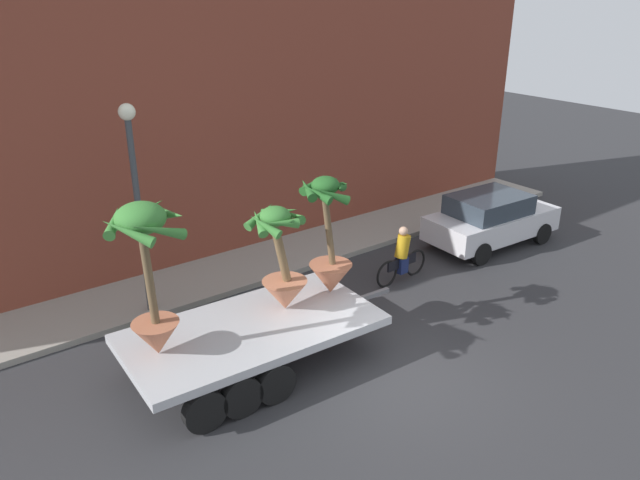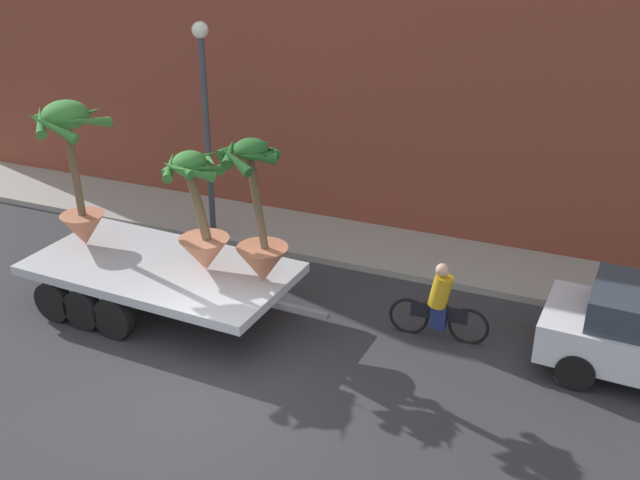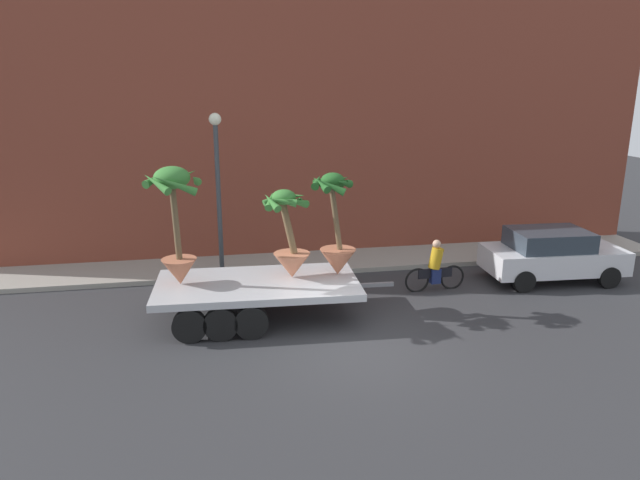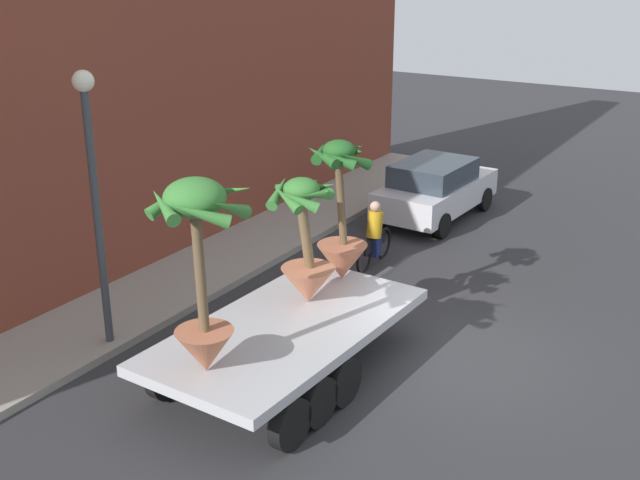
{
  "view_description": "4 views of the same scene",
  "coord_description": "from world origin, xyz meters",
  "px_view_note": "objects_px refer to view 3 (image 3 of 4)",
  "views": [
    {
      "loc": [
        -7.45,
        -7.31,
        7.3
      ],
      "look_at": [
        0.19,
        2.9,
        1.92
      ],
      "focal_mm": 34.54,
      "sensor_mm": 36.0,
      "label": 1
    },
    {
      "loc": [
        5.56,
        -8.37,
        7.37
      ],
      "look_at": [
        0.8,
        2.79,
        1.7
      ],
      "focal_mm": 41.51,
      "sensor_mm": 36.0,
      "label": 2
    },
    {
      "loc": [
        -3.11,
        -11.77,
        5.86
      ],
      "look_at": [
        -0.39,
        2.95,
        1.72
      ],
      "focal_mm": 32.37,
      "sensor_mm": 36.0,
      "label": 3
    },
    {
      "loc": [
        -11.86,
        -4.56,
        6.82
      ],
      "look_at": [
        -0.42,
        2.44,
        1.82
      ],
      "focal_mm": 44.25,
      "sensor_mm": 36.0,
      "label": 4
    }
  ],
  "objects_px": {
    "potted_palm_middle": "(289,240)",
    "street_lamp": "(218,174)",
    "cyclist": "(435,268)",
    "parked_car": "(552,254)",
    "flatbed_trailer": "(249,290)",
    "potted_palm_rear": "(176,222)",
    "potted_palm_front": "(336,234)"
  },
  "relations": [
    {
      "from": "flatbed_trailer",
      "to": "street_lamp",
      "type": "relative_size",
      "value": 1.27
    },
    {
      "from": "flatbed_trailer",
      "to": "cyclist",
      "type": "xyz_separation_m",
      "value": [
        5.41,
        1.09,
        -0.09
      ]
    },
    {
      "from": "potted_palm_front",
      "to": "parked_car",
      "type": "bearing_deg",
      "value": 9.02
    },
    {
      "from": "street_lamp",
      "to": "flatbed_trailer",
      "type": "bearing_deg",
      "value": -79.47
    },
    {
      "from": "potted_palm_middle",
      "to": "parked_car",
      "type": "xyz_separation_m",
      "value": [
        8.1,
        1.11,
        -1.16
      ]
    },
    {
      "from": "cyclist",
      "to": "potted_palm_front",
      "type": "bearing_deg",
      "value": -163.66
    },
    {
      "from": "flatbed_trailer",
      "to": "parked_car",
      "type": "height_order",
      "value": "parked_car"
    },
    {
      "from": "potted_palm_front",
      "to": "street_lamp",
      "type": "bearing_deg",
      "value": 132.78
    },
    {
      "from": "street_lamp",
      "to": "potted_palm_middle",
      "type": "bearing_deg",
      "value": -61.74
    },
    {
      "from": "flatbed_trailer",
      "to": "street_lamp",
      "type": "bearing_deg",
      "value": 100.53
    },
    {
      "from": "potted_palm_middle",
      "to": "street_lamp",
      "type": "bearing_deg",
      "value": 118.26
    },
    {
      "from": "potted_palm_middle",
      "to": "street_lamp",
      "type": "distance_m",
      "value": 3.77
    },
    {
      "from": "potted_palm_front",
      "to": "cyclist",
      "type": "distance_m",
      "value": 3.56
    },
    {
      "from": "potted_palm_middle",
      "to": "parked_car",
      "type": "height_order",
      "value": "potted_palm_middle"
    },
    {
      "from": "street_lamp",
      "to": "potted_palm_rear",
      "type": "bearing_deg",
      "value": -108.74
    },
    {
      "from": "potted_palm_rear",
      "to": "parked_car",
      "type": "xyz_separation_m",
      "value": [
        10.85,
        1.11,
        -1.75
      ]
    },
    {
      "from": "potted_palm_middle",
      "to": "potted_palm_front",
      "type": "xyz_separation_m",
      "value": [
        1.2,
        0.01,
        0.09
      ]
    },
    {
      "from": "flatbed_trailer",
      "to": "potted_palm_rear",
      "type": "relative_size",
      "value": 2.08
    },
    {
      "from": "potted_palm_rear",
      "to": "potted_palm_middle",
      "type": "relative_size",
      "value": 1.28
    },
    {
      "from": "potted_palm_rear",
      "to": "cyclist",
      "type": "xyz_separation_m",
      "value": [
        7.09,
        0.94,
        -1.91
      ]
    },
    {
      "from": "potted_palm_rear",
      "to": "street_lamp",
      "type": "xyz_separation_m",
      "value": [
        1.07,
        3.14,
        0.65
      ]
    },
    {
      "from": "potted_palm_rear",
      "to": "parked_car",
      "type": "relative_size",
      "value": 0.71
    },
    {
      "from": "potted_palm_rear",
      "to": "potted_palm_middle",
      "type": "xyz_separation_m",
      "value": [
        2.75,
        0.01,
        -0.6
      ]
    },
    {
      "from": "potted_palm_middle",
      "to": "cyclist",
      "type": "distance_m",
      "value": 4.63
    },
    {
      "from": "cyclist",
      "to": "parked_car",
      "type": "height_order",
      "value": "parked_car"
    },
    {
      "from": "flatbed_trailer",
      "to": "potted_palm_rear",
      "type": "bearing_deg",
      "value": 174.84
    },
    {
      "from": "potted_palm_front",
      "to": "street_lamp",
      "type": "relative_size",
      "value": 0.55
    },
    {
      "from": "cyclist",
      "to": "street_lamp",
      "type": "relative_size",
      "value": 0.38
    },
    {
      "from": "cyclist",
      "to": "parked_car",
      "type": "xyz_separation_m",
      "value": [
        3.76,
        0.18,
        0.16
      ]
    },
    {
      "from": "potted_palm_rear",
      "to": "potted_palm_front",
      "type": "xyz_separation_m",
      "value": [
        3.96,
        0.02,
        -0.51
      ]
    },
    {
      "from": "potted_palm_rear",
      "to": "potted_palm_middle",
      "type": "height_order",
      "value": "potted_palm_rear"
    },
    {
      "from": "flatbed_trailer",
      "to": "parked_car",
      "type": "xyz_separation_m",
      "value": [
        9.17,
        1.27,
        0.06
      ]
    }
  ]
}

